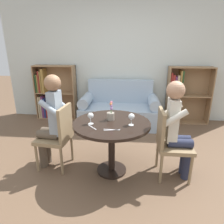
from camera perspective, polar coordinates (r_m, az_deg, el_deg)
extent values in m
plane|color=brown|center=(2.87, -0.10, -16.37)|extent=(16.00, 16.00, 0.00)
cube|color=silver|center=(4.50, 2.64, 14.94)|extent=(5.20, 0.05, 2.70)
cylinder|color=black|center=(2.53, -0.11, -3.31)|extent=(0.99, 0.99, 0.03)
cylinder|color=black|center=(2.68, -0.10, -10.14)|extent=(0.09, 0.09, 0.65)
cylinder|color=black|center=(2.87, -0.10, -16.13)|extent=(0.40, 0.40, 0.03)
cube|color=#9EB2C6|center=(4.27, 2.08, -0.97)|extent=(1.63, 0.80, 0.42)
cube|color=#9EB2C6|center=(4.44, 2.40, 6.02)|extent=(1.41, 0.16, 0.50)
cylinder|color=#9EB2C6|center=(4.27, -7.37, 3.39)|extent=(0.22, 0.72, 0.22)
cylinder|color=#9EB2C6|center=(4.19, 11.79, 2.86)|extent=(0.22, 0.72, 0.22)
cube|color=#93704C|center=(4.85, -15.17, 5.74)|extent=(0.91, 0.02, 1.22)
cube|color=#93704C|center=(4.91, -20.54, 5.34)|extent=(0.02, 0.28, 1.22)
cube|color=#93704C|center=(4.60, -10.53, 5.37)|extent=(0.02, 0.28, 1.22)
cube|color=#93704C|center=(4.90, -15.09, -1.42)|extent=(0.86, 0.28, 0.02)
cube|color=#93704C|center=(4.74, -15.70, 5.37)|extent=(0.86, 0.28, 0.02)
cube|color=#93704C|center=(4.64, -16.36, 12.55)|extent=(0.86, 0.28, 0.02)
cube|color=tan|center=(4.97, -19.68, 1.53)|extent=(0.04, 0.23, 0.49)
cube|color=tan|center=(4.95, -19.22, 1.51)|extent=(0.03, 0.23, 0.49)
cube|color=#602D5B|center=(4.93, -18.77, 1.58)|extent=(0.04, 0.23, 0.51)
cube|color=navy|center=(4.92, -18.23, 1.33)|extent=(0.03, 0.23, 0.46)
cube|color=maroon|center=(4.91, -17.64, 0.87)|extent=(0.04, 0.23, 0.38)
cube|color=tan|center=(4.89, -17.09, 0.94)|extent=(0.04, 0.23, 0.40)
cube|color=maroon|center=(4.85, -16.54, 1.61)|extent=(0.05, 0.23, 0.52)
cube|color=#234723|center=(4.85, -20.43, 7.74)|extent=(0.03, 0.23, 0.40)
cube|color=olive|center=(4.83, -20.03, 7.74)|extent=(0.03, 0.23, 0.40)
cube|color=maroon|center=(4.81, -19.71, 8.21)|extent=(0.03, 0.23, 0.47)
cube|color=olive|center=(4.79, -19.30, 8.20)|extent=(0.03, 0.23, 0.47)
cube|color=olive|center=(4.77, -18.79, 8.53)|extent=(0.05, 0.23, 0.52)
cube|color=#93704C|center=(4.71, 20.60, 4.80)|extent=(0.91, 0.02, 1.22)
cube|color=#93704C|center=(4.49, 15.55, 4.68)|extent=(0.02, 0.28, 1.22)
cube|color=#93704C|center=(4.73, 26.16, 4.11)|extent=(0.02, 0.28, 1.22)
cube|color=#93704C|center=(4.76, 20.16, -2.55)|extent=(0.86, 0.28, 0.02)
cube|color=#93704C|center=(4.59, 20.99, 4.41)|extent=(0.86, 0.28, 0.02)
cube|color=#93704C|center=(4.49, 21.90, 11.79)|extent=(0.86, 0.28, 0.02)
cube|color=#234723|center=(4.60, 15.72, 0.11)|extent=(0.04, 0.23, 0.42)
cube|color=#602D5B|center=(4.60, 16.36, 0.34)|extent=(0.04, 0.23, 0.47)
cube|color=olive|center=(4.62, 16.88, 0.01)|extent=(0.04, 0.23, 0.41)
cube|color=tan|center=(4.63, 17.52, 0.04)|extent=(0.05, 0.23, 0.42)
cube|color=tan|center=(4.62, 18.25, 0.60)|extent=(0.04, 0.23, 0.52)
cube|color=maroon|center=(4.44, 16.37, 7.75)|extent=(0.03, 0.23, 0.48)
cube|color=maroon|center=(4.46, 16.93, 7.45)|extent=(0.05, 0.23, 0.43)
cube|color=#602D5B|center=(4.47, 17.52, 7.21)|extent=(0.04, 0.23, 0.40)
cube|color=tan|center=(4.48, 18.13, 7.33)|extent=(0.04, 0.23, 0.43)
cube|color=olive|center=(4.48, 18.82, 7.90)|extent=(0.03, 0.23, 0.52)
cube|color=#234723|center=(4.49, 19.25, 7.84)|extent=(0.03, 0.23, 0.52)
cylinder|color=#937A56|center=(3.20, -17.37, -9.19)|extent=(0.04, 0.04, 0.40)
cylinder|color=#937A56|center=(2.93, -20.67, -12.29)|extent=(0.04, 0.04, 0.40)
cylinder|color=#937A56|center=(3.05, -11.37, -10.06)|extent=(0.04, 0.04, 0.40)
cylinder|color=#937A56|center=(2.78, -14.19, -13.48)|extent=(0.04, 0.04, 0.40)
cube|color=#937A56|center=(2.88, -16.31, -7.30)|extent=(0.46, 0.46, 0.05)
cube|color=#937A56|center=(2.70, -13.20, -3.01)|extent=(0.08, 0.38, 0.45)
cylinder|color=#937A56|center=(2.71, 21.57, -15.26)|extent=(0.04, 0.04, 0.40)
cylinder|color=#937A56|center=(3.00, 19.71, -11.49)|extent=(0.04, 0.04, 0.40)
cylinder|color=#937A56|center=(2.63, 13.81, -15.52)|extent=(0.04, 0.04, 0.40)
cylinder|color=#937A56|center=(2.92, 12.80, -11.58)|extent=(0.04, 0.04, 0.40)
cube|color=#937A56|center=(2.69, 17.44, -9.33)|extent=(0.42, 0.42, 0.05)
cube|color=#937A56|center=(2.55, 13.81, -4.38)|extent=(0.04, 0.38, 0.45)
cylinder|color=brown|center=(3.09, -18.14, -9.80)|extent=(0.11, 0.11, 0.45)
cylinder|color=brown|center=(3.01, -19.15, -10.75)|extent=(0.11, 0.11, 0.45)
cylinder|color=brown|center=(2.92, -16.79, -5.37)|extent=(0.31, 0.14, 0.11)
cylinder|color=brown|center=(2.83, -17.80, -6.24)|extent=(0.31, 0.14, 0.11)
cube|color=#93A3B2|center=(2.72, -15.85, -0.29)|extent=(0.14, 0.21, 0.59)
cylinder|color=#93A3B2|center=(2.80, -14.82, 2.55)|extent=(0.29, 0.10, 0.23)
cylinder|color=#93A3B2|center=(2.58, -17.37, 0.86)|extent=(0.29, 0.10, 0.23)
sphere|color=#936B4C|center=(2.62, -16.63, 7.98)|extent=(0.21, 0.21, 0.21)
cylinder|color=#282D47|center=(2.79, 20.56, -13.45)|extent=(0.11, 0.11, 0.45)
cylinder|color=#282D47|center=(2.88, 19.99, -12.29)|extent=(0.11, 0.11, 0.45)
cylinder|color=#282D47|center=(2.63, 18.91, -8.44)|extent=(0.30, 0.11, 0.11)
cylinder|color=#282D47|center=(2.72, 18.39, -7.38)|extent=(0.30, 0.11, 0.11)
cube|color=silver|center=(2.54, 16.88, -2.35)|extent=(0.12, 0.20, 0.54)
cylinder|color=silver|center=(2.39, 17.69, -1.64)|extent=(0.29, 0.07, 0.23)
cylinder|color=silver|center=(2.64, 16.49, 0.41)|extent=(0.29, 0.07, 0.23)
sphere|color=tan|center=(2.43, 17.72, 5.97)|extent=(0.22, 0.22, 0.22)
cylinder|color=white|center=(2.49, -6.06, -3.33)|extent=(0.06, 0.06, 0.00)
cylinder|color=white|center=(2.48, -6.09, -2.48)|extent=(0.01, 0.01, 0.08)
sphere|color=white|center=(2.45, -6.14, -1.03)|extent=(0.07, 0.07, 0.07)
sphere|color=maroon|center=(2.46, -6.13, -1.23)|extent=(0.05, 0.05, 0.05)
cylinder|color=white|center=(2.45, 5.49, -3.69)|extent=(0.06, 0.06, 0.00)
cylinder|color=white|center=(2.44, 5.52, -2.83)|extent=(0.01, 0.01, 0.08)
sphere|color=white|center=(2.41, 5.57, -1.31)|extent=(0.08, 0.08, 0.08)
sphere|color=maroon|center=(2.42, 5.56, -1.52)|extent=(0.06, 0.06, 0.06)
cylinder|color=#9E9384|center=(2.60, -0.41, -1.21)|extent=(0.10, 0.10, 0.09)
cylinder|color=#4C7A42|center=(2.58, -0.20, 1.34)|extent=(0.00, 0.01, 0.13)
sphere|color=#D16684|center=(2.56, -0.20, 2.77)|extent=(0.04, 0.04, 0.04)
cylinder|color=#4C7A42|center=(2.56, -0.32, 1.03)|extent=(0.00, 0.01, 0.12)
sphere|color=#E07F4C|center=(2.55, -0.33, 2.29)|extent=(0.04, 0.04, 0.04)
cylinder|color=#4C7A42|center=(2.56, -0.17, 0.74)|extent=(0.01, 0.01, 0.09)
sphere|color=#9E70B2|center=(2.55, -0.17, 1.74)|extent=(0.04, 0.04, 0.04)
cylinder|color=#4C7A42|center=(2.55, -0.16, 0.31)|extent=(0.01, 0.01, 0.06)
sphere|color=#9E70B2|center=(2.55, -0.16, 0.97)|extent=(0.04, 0.04, 0.04)
cube|color=silver|center=(2.30, -0.02, -5.17)|extent=(0.19, 0.05, 0.00)
cube|color=silver|center=(2.31, -0.10, -5.05)|extent=(0.19, 0.01, 0.00)
cube|color=silver|center=(2.39, -5.75, -4.29)|extent=(0.13, 0.15, 0.00)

